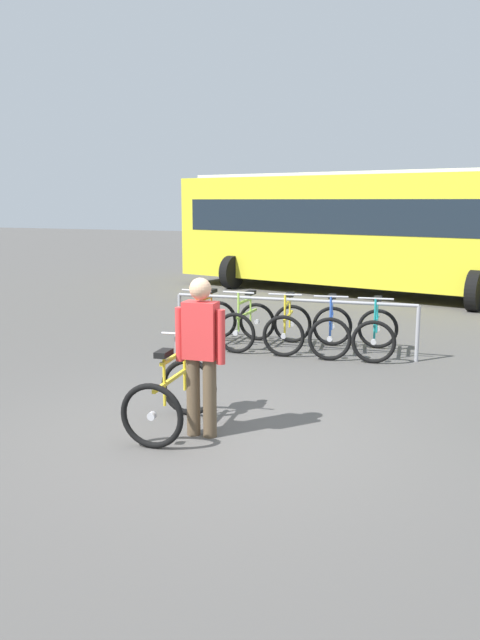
% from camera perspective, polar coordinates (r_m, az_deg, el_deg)
% --- Properties ---
extents(ground_plane, '(80.00, 80.00, 0.00)m').
position_cam_1_polar(ground_plane, '(6.77, -1.15, -10.11)').
color(ground_plane, '#514F4C').
extents(bike_rack_rail, '(3.90, 0.34, 0.88)m').
position_cam_1_polar(bike_rack_rail, '(10.16, 4.66, 0.87)').
color(bike_rack_rail, '#99999E').
rests_on(bike_rack_rail, ground).
extents(racked_bike_orange, '(0.67, 1.09, 0.97)m').
position_cam_1_polar(racked_bike_orange, '(10.81, -2.95, -0.22)').
color(racked_bike_orange, black).
rests_on(racked_bike_orange, ground).
extents(racked_bike_lime, '(0.68, 1.12, 0.97)m').
position_cam_1_polar(racked_bike_lime, '(10.59, 0.60, -0.44)').
color(racked_bike_lime, black).
rests_on(racked_bike_lime, ground).
extents(racked_bike_yellow, '(0.84, 1.20, 0.97)m').
position_cam_1_polar(racked_bike_yellow, '(10.41, 4.29, -0.66)').
color(racked_bike_yellow, black).
rests_on(racked_bike_yellow, ground).
extents(racked_bike_blue, '(0.87, 1.23, 0.98)m').
position_cam_1_polar(racked_bike_blue, '(10.28, 8.09, -0.88)').
color(racked_bike_blue, black).
rests_on(racked_bike_blue, ground).
extents(racked_bike_teal, '(0.78, 1.18, 0.98)m').
position_cam_1_polar(racked_bike_teal, '(10.19, 11.97, -1.11)').
color(racked_bike_teal, black).
rests_on(racked_bike_teal, ground).
extents(featured_bicycle, '(0.76, 1.23, 1.09)m').
position_cam_1_polar(featured_bicycle, '(6.87, -5.72, -5.58)').
color(featured_bicycle, black).
rests_on(featured_bicycle, ground).
extents(person_with_featured_bike, '(0.53, 0.22, 1.64)m').
position_cam_1_polar(person_with_featured_bike, '(6.48, -3.49, -2.68)').
color(person_with_featured_bike, brown).
rests_on(person_with_featured_bike, ground).
extents(bus_distant, '(10.30, 4.80, 3.08)m').
position_cam_1_polar(bus_distant, '(17.05, 10.81, 8.21)').
color(bus_distant, yellow).
rests_on(bus_distant, ground).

